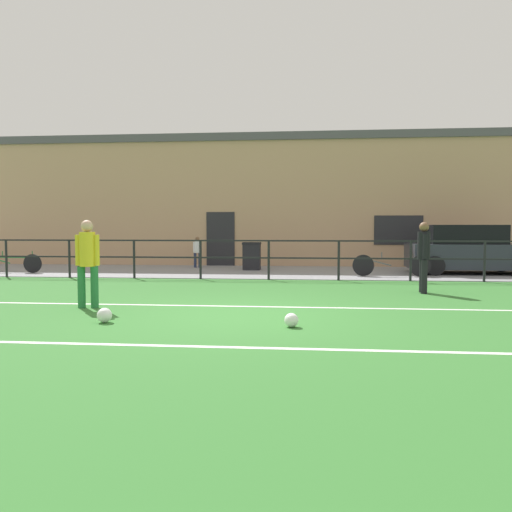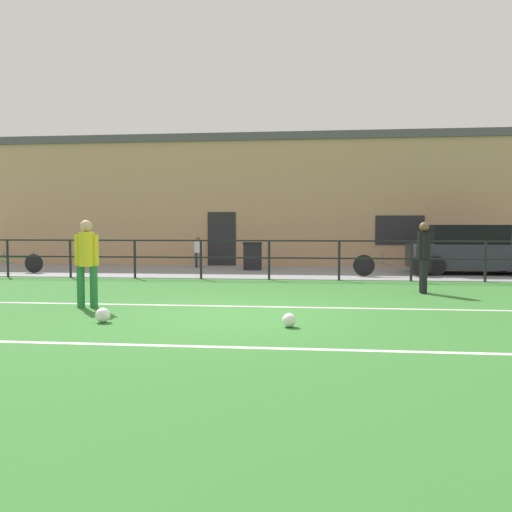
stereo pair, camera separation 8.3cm
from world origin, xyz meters
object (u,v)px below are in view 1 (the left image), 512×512
at_px(soccer_ball_match, 104,315).
at_px(spectator_child, 197,250).
at_px(bicycle_parked_0, 10,263).
at_px(bicycle_parked_1, 391,265).
at_px(trash_bin_0, 252,256).
at_px(soccer_ball_spare, 291,320).
at_px(player_striker, 88,258).
at_px(parked_car_red, 468,250).
at_px(player_goalkeeper, 424,253).

height_order(soccer_ball_match, spectator_child, spectator_child).
bearing_deg(bicycle_parked_0, bicycle_parked_1, 0.00).
distance_m(bicycle_parked_1, trash_bin_0, 4.90).
bearing_deg(bicycle_parked_0, soccer_ball_spare, -40.77).
distance_m(soccer_ball_spare, bicycle_parked_0, 12.51).
height_order(player_striker, parked_car_red, player_striker).
bearing_deg(bicycle_parked_0, parked_car_red, 4.83).
relative_size(soccer_ball_match, soccer_ball_spare, 1.10).
relative_size(player_goalkeeper, player_striker, 0.99).
bearing_deg(bicycle_parked_0, spectator_child, 25.75).
bearing_deg(trash_bin_0, spectator_child, 159.25).
bearing_deg(parked_car_red, bicycle_parked_0, -175.17).
bearing_deg(spectator_child, soccer_ball_match, 88.58).
relative_size(spectator_child, trash_bin_0, 1.18).
xyz_separation_m(soccer_ball_spare, bicycle_parked_0, (-9.47, 8.17, 0.24)).
height_order(bicycle_parked_0, trash_bin_0, trash_bin_0).
height_order(parked_car_red, trash_bin_0, parked_car_red).
height_order(soccer_ball_match, parked_car_red, parked_car_red).
bearing_deg(player_goalkeeper, player_striker, -63.99).
xyz_separation_m(soccer_ball_spare, trash_bin_0, (-1.69, 10.10, 0.40)).
bearing_deg(player_striker, parked_car_red, 34.60).
distance_m(player_goalkeeper, bicycle_parked_0, 12.97).
distance_m(soccer_ball_spare, spectator_child, 11.56).
distance_m(player_striker, trash_bin_0, 8.88).
relative_size(player_striker, soccer_ball_spare, 7.69).
relative_size(player_goalkeeper, spectator_child, 1.43).
bearing_deg(trash_bin_0, soccer_ball_match, -97.32).
height_order(spectator_child, bicycle_parked_0, spectator_child).
height_order(soccer_ball_spare, trash_bin_0, trash_bin_0).
xyz_separation_m(player_goalkeeper, trash_bin_0, (-4.60, 5.75, -0.42)).
bearing_deg(bicycle_parked_1, trash_bin_0, 156.72).
bearing_deg(trash_bin_0, soccer_ball_spare, -80.49).
xyz_separation_m(player_goalkeeper, spectator_child, (-6.71, 6.55, -0.26)).
height_order(soccer_ball_match, bicycle_parked_0, bicycle_parked_0).
xyz_separation_m(soccer_ball_match, trash_bin_0, (1.29, 10.03, 0.39)).
distance_m(player_striker, soccer_ball_spare, 4.24).
xyz_separation_m(soccer_ball_match, soccer_ball_spare, (2.98, -0.07, -0.01)).
distance_m(player_goalkeeper, soccer_ball_spare, 5.30).
xyz_separation_m(player_striker, bicycle_parked_0, (-5.60, 6.67, -0.60)).
bearing_deg(bicycle_parked_0, player_striker, -49.98).
height_order(player_goalkeeper, bicycle_parked_0, player_goalkeeper).
xyz_separation_m(soccer_ball_match, parked_car_red, (8.42, 9.36, 0.65)).
xyz_separation_m(player_goalkeeper, bicycle_parked_1, (-0.11, 3.82, -0.57)).
bearing_deg(player_striker, soccer_ball_match, -63.69).
height_order(parked_car_red, bicycle_parked_1, parked_car_red).
distance_m(soccer_ball_match, trash_bin_0, 10.12).
bearing_deg(bicycle_parked_1, soccer_ball_spare, -108.94).
bearing_deg(soccer_ball_match, spectator_child, 94.35).
relative_size(player_striker, bicycle_parked_1, 0.70).
xyz_separation_m(soccer_ball_match, bicycle_parked_1, (5.78, 8.09, 0.24)).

